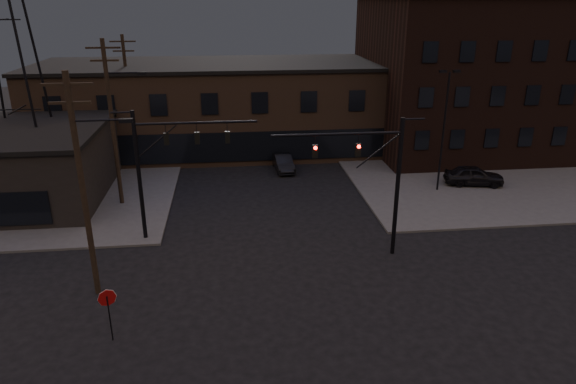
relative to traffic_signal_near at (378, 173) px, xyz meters
The scene contains 16 objects.
ground 8.56m from the traffic_signal_near, 139.97° to the right, with size 140.00×140.00×0.00m, color black.
sidewalk_ne 24.63m from the traffic_signal_near, 46.44° to the left, with size 30.00×30.00×0.15m, color #474744.
building_row 24.12m from the traffic_signal_near, 102.84° to the left, with size 40.00×12.00×8.00m, color brown.
building_right 27.27m from the traffic_signal_near, 52.26° to the left, with size 22.00×16.00×14.00m, color black.
traffic_signal_near is the anchor object (origin of this frame).
traffic_signal_far 12.57m from the traffic_signal_near, 163.83° to the left, with size 7.12×0.24×8.00m.
stop_sign 15.17m from the traffic_signal_near, 154.10° to the right, with size 0.72×0.33×2.48m.
utility_pole_near 15.03m from the traffic_signal_near, behind, with size 3.70×0.28×11.00m.
utility_pole_mid 18.47m from the traffic_signal_near, 148.97° to the left, with size 3.70×0.28×11.50m.
utility_pole_far 27.33m from the traffic_signal_near, 128.10° to the left, with size 2.20×0.28×11.00m.
transmission_tower 28.02m from the traffic_signal_near, 149.97° to the left, with size 7.00×7.00×25.00m, color black, non-canonical shape.
lot_light_a 12.21m from the traffic_signal_near, 51.18° to the left, with size 1.50×0.28×9.14m.
lot_light_b 19.92m from the traffic_signal_near, 46.74° to the left, with size 1.50×0.28×9.14m.
parked_car_lot_a 15.47m from the traffic_signal_near, 43.34° to the left, with size 1.80×4.47×1.52m, color black.
parked_car_lot_b 22.81m from the traffic_signal_near, 58.00° to the left, with size 2.09×5.13×1.49m, color #A9AAAC.
car_crossing 16.94m from the traffic_signal_near, 102.45° to the left, with size 1.42×4.08×1.34m, color black.
Camera 1 is at (-2.57, -21.26, 13.87)m, focal length 32.00 mm.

